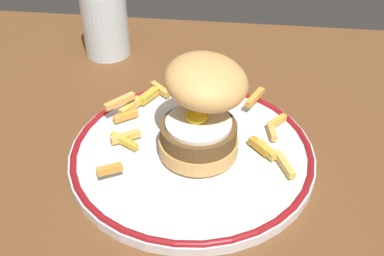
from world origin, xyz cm
name	(u,v)px	position (x,y,z in cm)	size (l,w,h in cm)	color
ground_plane	(160,190)	(0.00, 0.00, -2.00)	(120.92, 84.29, 4.00)	brown
dinner_plate	(192,153)	(3.35, 3.80, 0.84)	(29.04, 29.04, 1.60)	silver
burger	(203,107)	(4.47, 4.55, 7.13)	(13.56, 13.37, 11.46)	tan
fries_pile	(186,118)	(2.03, 8.79, 2.22)	(23.61, 21.13, 2.30)	gold
water_glass	(106,28)	(-13.37, 28.21, 4.46)	(7.18, 7.18, 10.49)	silver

